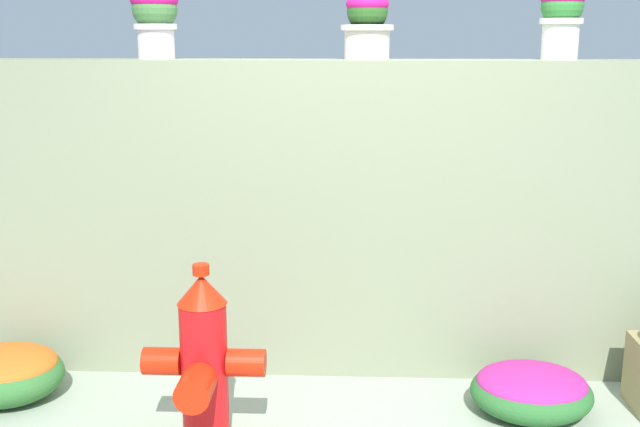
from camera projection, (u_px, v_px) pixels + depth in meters
stone_wall at (360, 219)px, 4.49m from camera, size 4.98×0.33×1.81m
potted_plant_1 at (155, 15)px, 4.28m from camera, size 0.26×0.26×0.40m
potted_plant_2 at (367, 22)px, 4.27m from camera, size 0.29×0.29×0.37m
potted_plant_3 at (562, 14)px, 4.19m from camera, size 0.24×0.24×0.40m
fire_hydrant at (204, 367)px, 3.66m from camera, size 0.58×0.46×0.92m
flower_bush_left at (5, 372)px, 4.23m from camera, size 0.63×0.56×0.29m
flower_bush_right at (531, 390)px, 4.07m from camera, size 0.63×0.57×0.25m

